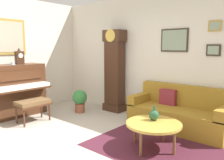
# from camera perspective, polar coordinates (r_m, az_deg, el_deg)

# --- Properties ---
(ground_plane) EXTENTS (6.40, 6.00, 0.10)m
(ground_plane) POSITION_cam_1_polar(r_m,az_deg,el_deg) (4.07, -11.48, -16.11)
(ground_plane) COLOR #B2A899
(wall_back) EXTENTS (5.30, 0.13, 2.80)m
(wall_back) POSITION_cam_1_polar(r_m,az_deg,el_deg) (5.51, 8.27, 5.92)
(wall_back) COLOR silver
(wall_back) RESTS_ON ground_plane
(area_rug) EXTENTS (2.10, 1.50, 0.01)m
(area_rug) POSITION_cam_1_polar(r_m,az_deg,el_deg) (3.95, 10.61, -16.02)
(area_rug) COLOR #4C1E2D
(area_rug) RESTS_ON ground_plane
(piano) EXTENTS (0.87, 1.44, 1.21)m
(piano) POSITION_cam_1_polar(r_m,az_deg,el_deg) (5.84, -23.39, -2.36)
(piano) COLOR #4C2B19
(piano) RESTS_ON ground_plane
(piano_bench) EXTENTS (0.42, 0.70, 0.48)m
(piano_bench) POSITION_cam_1_polar(r_m,az_deg,el_deg) (5.26, -18.96, -5.53)
(piano_bench) COLOR #4C2B19
(piano_bench) RESTS_ON ground_plane
(grandfather_clock) EXTENTS (0.52, 0.34, 2.03)m
(grandfather_clock) POSITION_cam_1_polar(r_m,az_deg,el_deg) (5.78, 0.59, 1.75)
(grandfather_clock) COLOR #3D2316
(grandfather_clock) RESTS_ON ground_plane
(couch) EXTENTS (1.90, 0.80, 0.84)m
(couch) POSITION_cam_1_polar(r_m,az_deg,el_deg) (4.81, 16.20, -7.82)
(couch) COLOR olive
(couch) RESTS_ON ground_plane
(coffee_table) EXTENTS (0.88, 0.88, 0.42)m
(coffee_table) POSITION_cam_1_polar(r_m,az_deg,el_deg) (3.79, 10.23, -10.74)
(coffee_table) COLOR gold
(coffee_table) RESTS_ON ground_plane
(mantel_clock) EXTENTS (0.13, 0.18, 0.38)m
(mantel_clock) POSITION_cam_1_polar(r_m,az_deg,el_deg) (5.85, -21.86, 5.34)
(mantel_clock) COLOR #3D2316
(mantel_clock) RESTS_ON piano
(teacup) EXTENTS (0.12, 0.12, 0.06)m
(teacup) POSITION_cam_1_polar(r_m,az_deg,el_deg) (5.70, -23.29, 3.71)
(teacup) COLOR #ADC6D6
(teacup) RESTS_ON piano
(green_jug) EXTENTS (0.17, 0.17, 0.24)m
(green_jug) POSITION_cam_1_polar(r_m,az_deg,el_deg) (3.87, 10.32, -8.50)
(green_jug) COLOR #234C33
(green_jug) RESTS_ON coffee_table
(potted_plant) EXTENTS (0.36, 0.36, 0.56)m
(potted_plant) POSITION_cam_1_polar(r_m,az_deg,el_deg) (5.79, -7.97, -4.77)
(potted_plant) COLOR #935138
(potted_plant) RESTS_ON ground_plane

